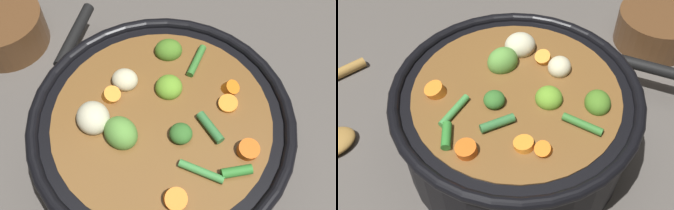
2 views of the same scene
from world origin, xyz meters
TOP-DOWN VIEW (x-y plane):
  - ground_plane at (0.00, 0.00)m, footprint 1.10×1.10m
  - cooking_pot at (0.00, -0.00)m, footprint 0.31×0.31m
  - small_saucepan at (0.23, -0.25)m, footprint 0.22×0.18m

SIDE VIEW (x-z plane):
  - ground_plane at x=0.00m, z-range 0.00..0.00m
  - small_saucepan at x=0.23m, z-range 0.00..0.06m
  - cooking_pot at x=0.00m, z-range -0.01..0.14m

